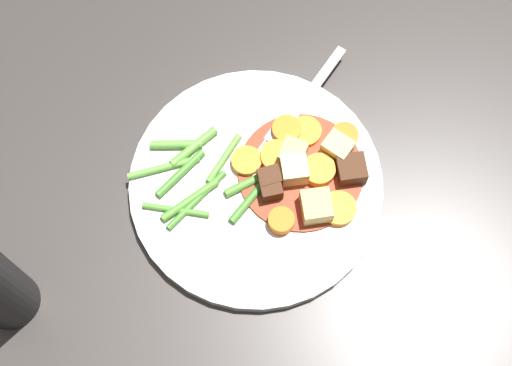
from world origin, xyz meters
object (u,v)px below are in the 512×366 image
meat_chunk_0 (271,189)px  meat_chunk_2 (351,169)px  potato_chunk_3 (294,170)px  potato_chunk_2 (316,207)px  carrot_slice_2 (339,209)px  fork (294,115)px  carrot_slice_3 (281,221)px  carrot_slice_6 (277,157)px  dinner_plate (256,185)px  meat_chunk_1 (270,174)px  carrot_slice_7 (306,132)px  carrot_slice_1 (287,130)px  carrot_slice_4 (344,136)px  potato_chunk_0 (337,148)px  potato_chunk_1 (293,154)px  carrot_slice_5 (319,170)px  carrot_slice_0 (247,161)px

meat_chunk_0 → meat_chunk_2: same height
potato_chunk_3 → meat_chunk_2: bearing=-1.7°
potato_chunk_2 → potato_chunk_3: bearing=115.6°
carrot_slice_2 → fork: 0.11m
carrot_slice_3 → carrot_slice_6: size_ratio=0.76×
dinner_plate → potato_chunk_3: bearing=10.8°
carrot_slice_2 → meat_chunk_1: meat_chunk_1 is taller
carrot_slice_7 → carrot_slice_1: bearing=173.5°
carrot_slice_4 → potato_chunk_3: potato_chunk_3 is taller
carrot_slice_3 → carrot_slice_4: size_ratio=0.95×
dinner_plate → fork: 0.08m
potato_chunk_0 → potato_chunk_1: bearing=-173.4°
carrot_slice_5 → potato_chunk_0: potato_chunk_0 is taller
potato_chunk_2 → fork: (-0.01, 0.10, -0.01)m
potato_chunk_2 → meat_chunk_2: (0.04, 0.04, -0.00)m
carrot_slice_5 → potato_chunk_1: (-0.03, 0.02, 0.01)m
meat_chunk_0 → carrot_slice_1: bearing=72.8°
carrot_slice_3 → fork: carrot_slice_3 is taller
carrot_slice_2 → fork: carrot_slice_2 is taller
carrot_slice_4 → carrot_slice_6: size_ratio=0.80×
carrot_slice_0 → carrot_slice_2: 0.10m
carrot_slice_7 → potato_chunk_0: 0.04m
carrot_slice_6 → potato_chunk_1: (0.02, -0.00, 0.01)m
potato_chunk_1 → carrot_slice_4: bearing=19.8°
carrot_slice_3 → potato_chunk_0: bearing=49.9°
carrot_slice_3 → carrot_slice_6: carrot_slice_3 is taller
carrot_slice_0 → potato_chunk_0: bearing=4.4°
carrot_slice_1 → potato_chunk_0: 0.05m
carrot_slice_0 → carrot_slice_6: bearing=4.1°
carrot_slice_5 → fork: (-0.02, 0.06, -0.00)m
carrot_slice_7 → fork: carrot_slice_7 is taller
dinner_plate → meat_chunk_0: size_ratio=12.23×
carrot_slice_6 → carrot_slice_3: bearing=-90.3°
potato_chunk_3 → fork: size_ratio=0.18×
carrot_slice_0 → potato_chunk_2: size_ratio=1.01×
carrot_slice_1 → carrot_slice_0: bearing=-143.3°
carrot_slice_5 → fork: carrot_slice_5 is taller
potato_chunk_1 → carrot_slice_6: bearing=178.4°
meat_chunk_1 → carrot_slice_3: bearing=-79.6°
carrot_slice_5 → carrot_slice_7: (-0.01, 0.04, -0.00)m
potato_chunk_2 → meat_chunk_0: bearing=154.0°
carrot_slice_2 → carrot_slice_6: (-0.06, 0.06, 0.00)m
carrot_slice_7 → potato_chunk_2: bearing=-87.4°
carrot_slice_7 → carrot_slice_3: bearing=-108.1°
carrot_slice_2 → potato_chunk_3: potato_chunk_3 is taller
dinner_plate → meat_chunk_2: 0.10m
carrot_slice_1 → potato_chunk_1: 0.03m
carrot_slice_6 → carrot_slice_5: bearing=-22.4°
potato_chunk_1 → dinner_plate: bearing=-147.8°
carrot_slice_5 → meat_chunk_0: meat_chunk_0 is taller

